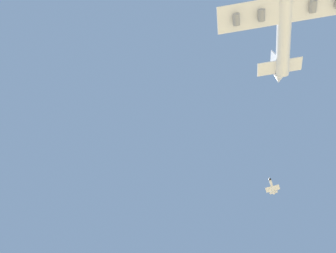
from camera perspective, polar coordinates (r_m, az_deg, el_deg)
carrier_jet at (r=145.92m, az=22.20°, el=21.07°), size 66.93×55.65×18.87m
chase_jet_left_wing at (r=181.83m, az=19.97°, el=-11.15°), size 15.06×9.08×4.00m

